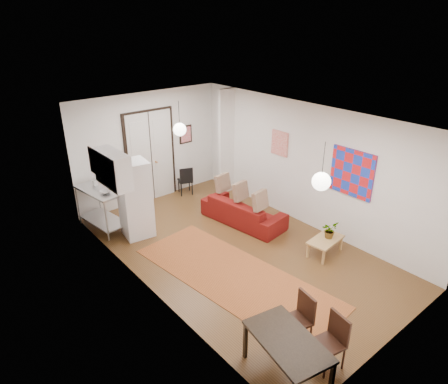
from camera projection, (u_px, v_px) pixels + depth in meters
floor at (236, 250)px, 8.62m from camera, size 7.00×7.00×0.00m
ceiling at (238, 117)px, 7.43m from camera, size 4.20×7.00×0.02m
wall_back at (149, 147)px, 10.49m from camera, size 4.20×0.02×2.90m
wall_front at (402, 266)px, 5.57m from camera, size 4.20×0.02×2.90m
wall_left at (145, 220)px, 6.80m from camera, size 0.02×7.00×2.90m
wall_right at (305, 165)px, 9.25m from camera, size 0.02×7.00×2.90m
double_doors at (151, 157)px, 10.56m from camera, size 1.44×0.06×2.50m
stub_partition at (226, 142)px, 10.89m from camera, size 0.50×0.10×2.90m
wall_cabinet at (113, 169)px, 7.78m from camera, size 0.35×1.00×0.70m
painting_popart at (352, 173)px, 8.27m from camera, size 0.05×1.00×1.00m
painting_abstract at (280, 143)px, 9.65m from camera, size 0.05×0.50×0.60m
poster_back at (186, 134)px, 11.07m from camera, size 0.40×0.03×0.50m
print_left at (95, 161)px, 8.02m from camera, size 0.03×0.44×0.54m
pendant_back at (180, 129)px, 9.10m from camera, size 0.30×0.30×0.80m
pendant_front at (321, 181)px, 6.29m from camera, size 0.30×0.30×0.80m
kilim_rug at (235, 277)px, 7.74m from camera, size 2.07×4.41×0.01m
sofa at (243, 211)px, 9.65m from camera, size 1.11×2.21×0.62m
coffee_table at (325, 241)px, 8.36m from camera, size 0.87×0.56×0.36m
potted_plant at (330, 230)px, 8.32m from camera, size 0.32×0.35×0.36m
kitchen_counter at (102, 202)px, 9.27m from camera, size 0.82×1.37×0.99m
bowl at (105, 192)px, 8.91m from camera, size 0.26×0.26×0.06m
soap_bottle at (95, 182)px, 9.27m from camera, size 0.11×0.11×0.21m
fridge at (135, 199)px, 8.88m from camera, size 0.71×0.71×1.78m
dining_table at (287, 344)px, 5.38m from camera, size 0.91×1.33×0.68m
dining_chair_near at (292, 314)px, 6.08m from camera, size 0.47×0.60×0.84m
dining_chair_far at (324, 336)px, 5.66m from camera, size 0.47×0.60×0.84m
black_side_chair at (184, 177)px, 11.19m from camera, size 0.47×0.49×0.81m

